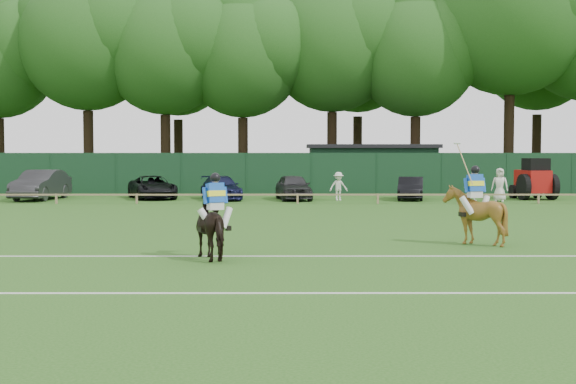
{
  "coord_description": "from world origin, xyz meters",
  "views": [
    {
      "loc": [
        0.46,
        -20.16,
        2.66
      ],
      "look_at": [
        0.5,
        3.0,
        1.4
      ],
      "focal_mm": 48.0,
      "sensor_mm": 36.0,
      "label": 1
    }
  ],
  "objects_px": {
    "spectator_left": "(339,186)",
    "sedan_navy": "(221,188)",
    "horse_dark": "(216,228)",
    "spectator_mid": "(472,187)",
    "utility_shed": "(371,167)",
    "sedan_grey": "(41,185)",
    "suv_black": "(153,187)",
    "estate_black": "(411,188)",
    "hatch_grey": "(293,187)",
    "tractor": "(534,180)",
    "spectator_right": "(500,185)",
    "horse_chestnut": "(475,215)"
  },
  "relations": [
    {
      "from": "spectator_left",
      "to": "sedan_navy",
      "type": "bearing_deg",
      "value": 162.88
    },
    {
      "from": "horse_dark",
      "to": "sedan_navy",
      "type": "height_order",
      "value": "horse_dark"
    },
    {
      "from": "spectator_mid",
      "to": "utility_shed",
      "type": "relative_size",
      "value": 0.18
    },
    {
      "from": "sedan_grey",
      "to": "suv_black",
      "type": "height_order",
      "value": "sedan_grey"
    },
    {
      "from": "estate_black",
      "to": "utility_shed",
      "type": "bearing_deg",
      "value": 107.37
    },
    {
      "from": "hatch_grey",
      "to": "tractor",
      "type": "xyz_separation_m",
      "value": [
        13.02,
        0.4,
        0.37
      ]
    },
    {
      "from": "sedan_grey",
      "to": "utility_shed",
      "type": "height_order",
      "value": "utility_shed"
    },
    {
      "from": "suv_black",
      "to": "spectator_right",
      "type": "xyz_separation_m",
      "value": [
        18.4,
        -2.28,
        0.24
      ]
    },
    {
      "from": "horse_dark",
      "to": "sedan_grey",
      "type": "distance_m",
      "value": 25.36
    },
    {
      "from": "suv_black",
      "to": "horse_chestnut",
      "type": "bearing_deg",
      "value": -79.12
    },
    {
      "from": "suv_black",
      "to": "hatch_grey",
      "type": "height_order",
      "value": "hatch_grey"
    },
    {
      "from": "estate_black",
      "to": "spectator_mid",
      "type": "relative_size",
      "value": 2.45
    },
    {
      "from": "horse_chestnut",
      "to": "spectator_left",
      "type": "relative_size",
      "value": 1.11
    },
    {
      "from": "sedan_navy",
      "to": "spectator_right",
      "type": "bearing_deg",
      "value": -20.84
    },
    {
      "from": "horse_dark",
      "to": "estate_black",
      "type": "xyz_separation_m",
      "value": [
        8.41,
        22.5,
        -0.15
      ]
    },
    {
      "from": "tractor",
      "to": "spectator_right",
      "type": "bearing_deg",
      "value": -149.77
    },
    {
      "from": "spectator_right",
      "to": "utility_shed",
      "type": "height_order",
      "value": "utility_shed"
    },
    {
      "from": "hatch_grey",
      "to": "horse_chestnut",
      "type": "bearing_deg",
      "value": -83.87
    },
    {
      "from": "suv_black",
      "to": "tractor",
      "type": "xyz_separation_m",
      "value": [
        20.73,
        -0.54,
        0.43
      ]
    },
    {
      "from": "estate_black",
      "to": "sedan_grey",
      "type": "bearing_deg",
      "value": -170.09
    },
    {
      "from": "sedan_grey",
      "to": "estate_black",
      "type": "relative_size",
      "value": 1.3
    },
    {
      "from": "spectator_mid",
      "to": "estate_black",
      "type": "bearing_deg",
      "value": 143.57
    },
    {
      "from": "suv_black",
      "to": "utility_shed",
      "type": "xyz_separation_m",
      "value": [
        12.89,
        8.1,
        0.91
      ]
    },
    {
      "from": "spectator_left",
      "to": "sedan_grey",
      "type": "bearing_deg",
      "value": 166.92
    },
    {
      "from": "horse_chestnut",
      "to": "estate_black",
      "type": "relative_size",
      "value": 0.45
    },
    {
      "from": "horse_chestnut",
      "to": "spectator_right",
      "type": "relative_size",
      "value": 0.96
    },
    {
      "from": "horse_chestnut",
      "to": "hatch_grey",
      "type": "relative_size",
      "value": 0.41
    },
    {
      "from": "suv_black",
      "to": "sedan_navy",
      "type": "xyz_separation_m",
      "value": [
        3.81,
        -0.71,
        -0.0
      ]
    },
    {
      "from": "suv_black",
      "to": "hatch_grey",
      "type": "distance_m",
      "value": 7.77
    },
    {
      "from": "spectator_mid",
      "to": "hatch_grey",
      "type": "bearing_deg",
      "value": 162.97
    },
    {
      "from": "sedan_grey",
      "to": "spectator_mid",
      "type": "xyz_separation_m",
      "value": [
        22.83,
        -1.7,
        -0.04
      ]
    },
    {
      "from": "suv_black",
      "to": "spectator_mid",
      "type": "xyz_separation_m",
      "value": [
        16.95,
        -2.45,
        0.13
      ]
    },
    {
      "from": "horse_dark",
      "to": "estate_black",
      "type": "height_order",
      "value": "horse_dark"
    },
    {
      "from": "horse_chestnut",
      "to": "spectator_right",
      "type": "height_order",
      "value": "spectator_right"
    },
    {
      "from": "sedan_navy",
      "to": "spectator_mid",
      "type": "height_order",
      "value": "spectator_mid"
    },
    {
      "from": "sedan_navy",
      "to": "spectator_right",
      "type": "distance_m",
      "value": 14.68
    },
    {
      "from": "spectator_left",
      "to": "horse_dark",
      "type": "bearing_deg",
      "value": -112.21
    },
    {
      "from": "spectator_left",
      "to": "tractor",
      "type": "height_order",
      "value": "tractor"
    },
    {
      "from": "horse_dark",
      "to": "estate_black",
      "type": "bearing_deg",
      "value": -136.66
    },
    {
      "from": "spectator_left",
      "to": "utility_shed",
      "type": "xyz_separation_m",
      "value": [
        2.79,
        9.52,
        0.78
      ]
    },
    {
      "from": "spectator_mid",
      "to": "utility_shed",
      "type": "height_order",
      "value": "utility_shed"
    },
    {
      "from": "spectator_right",
      "to": "utility_shed",
      "type": "distance_m",
      "value": 11.77
    },
    {
      "from": "horse_chestnut",
      "to": "sedan_grey",
      "type": "distance_m",
      "value": 27.09
    },
    {
      "from": "suv_black",
      "to": "spectator_left",
      "type": "xyz_separation_m",
      "value": [
        10.1,
        -1.43,
        0.12
      ]
    },
    {
      "from": "horse_chestnut",
      "to": "sedan_grey",
      "type": "relative_size",
      "value": 0.34
    },
    {
      "from": "horse_chestnut",
      "to": "hatch_grey",
      "type": "distance_m",
      "value": 20.19
    },
    {
      "from": "hatch_grey",
      "to": "spectator_mid",
      "type": "relative_size",
      "value": 2.65
    },
    {
      "from": "spectator_right",
      "to": "tractor",
      "type": "height_order",
      "value": "tractor"
    },
    {
      "from": "estate_black",
      "to": "spectator_left",
      "type": "distance_m",
      "value": 3.96
    },
    {
      "from": "spectator_left",
      "to": "utility_shed",
      "type": "height_order",
      "value": "utility_shed"
    }
  ]
}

